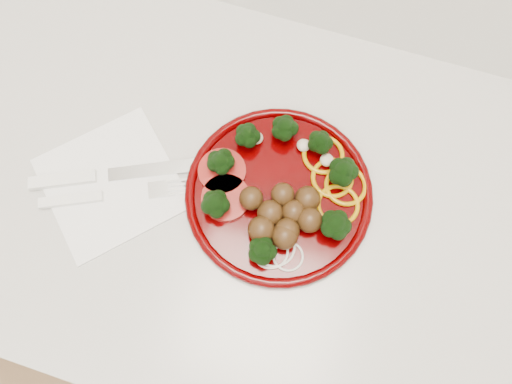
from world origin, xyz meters
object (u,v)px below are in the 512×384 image
(plate, at_px, (280,193))
(napkin, at_px, (111,183))
(fork, at_px, (89,198))
(knife, at_px, (91,177))

(plate, distance_m, napkin, 0.24)
(napkin, relative_size, fork, 0.89)
(napkin, height_order, knife, knife)
(plate, bearing_deg, knife, -168.05)
(knife, relative_size, fork, 1.13)
(knife, distance_m, fork, 0.03)
(fork, bearing_deg, plate, -6.63)
(fork, bearing_deg, knife, 83.00)
(knife, bearing_deg, napkin, -22.66)
(plate, height_order, napkin, plate)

